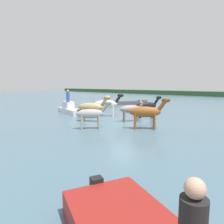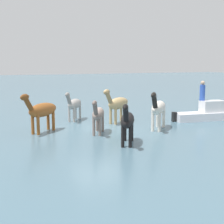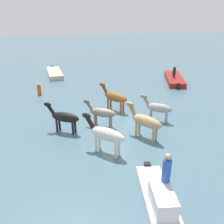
# 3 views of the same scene
# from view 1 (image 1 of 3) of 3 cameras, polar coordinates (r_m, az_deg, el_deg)

# --- Properties ---
(ground_plane) EXTENTS (161.06, 161.06, 0.00)m
(ground_plane) POSITION_cam_1_polar(r_m,az_deg,el_deg) (15.24, 2.79, -2.98)
(ground_plane) COLOR #476675
(horse_pinto_flank) EXTENTS (1.49, 2.11, 1.76)m
(horse_pinto_flank) POSITION_cam_1_polar(r_m,az_deg,el_deg) (15.55, 5.69, 0.83)
(horse_pinto_flank) COLOR gray
(horse_pinto_flank) RESTS_ON ground_plane
(horse_chestnut_trailing) EXTENTS (2.16, 2.16, 2.06)m
(horse_chestnut_trailing) POSITION_cam_1_polar(r_m,az_deg,el_deg) (17.99, -1.43, 2.31)
(horse_chestnut_trailing) COLOR silver
(horse_chestnut_trailing) RESTS_ON ground_plane
(horse_dark_mare) EXTENTS (2.39, 1.78, 2.03)m
(horse_dark_mare) POSITION_cam_1_polar(r_m,az_deg,el_deg) (15.50, -5.76, 1.34)
(horse_dark_mare) COLOR tan
(horse_dark_mare) RESTS_ON ground_plane
(horse_gray_outer) EXTENTS (1.74, 2.02, 1.80)m
(horse_gray_outer) POSITION_cam_1_polar(r_m,az_deg,el_deg) (12.87, -5.88, -0.52)
(horse_gray_outer) COLOR #9E9993
(horse_gray_outer) RESTS_ON ground_plane
(horse_mid_herd) EXTENTS (1.62, 2.23, 1.87)m
(horse_mid_herd) POSITION_cam_1_polar(r_m,az_deg,el_deg) (17.66, 9.93, 1.77)
(horse_mid_herd) COLOR black
(horse_mid_herd) RESTS_ON ground_plane
(horse_rear_stallion) EXTENTS (2.29, 1.95, 2.03)m
(horse_rear_stallion) POSITION_cam_1_polar(r_m,az_deg,el_deg) (12.94, 9.76, 0.02)
(horse_rear_stallion) COLOR brown
(horse_rear_stallion) RESTS_ON ground_plane
(boat_dinghy_port) EXTENTS (4.16, 1.73, 1.32)m
(boat_dinghy_port) POSITION_cam_1_polar(r_m,az_deg,el_deg) (20.68, -11.97, 0.54)
(boat_dinghy_port) COLOR silver
(boat_dinghy_port) RESTS_ON ground_plane
(boat_motor_center) EXTENTS (3.62, 4.94, 0.75)m
(boat_motor_center) POSITION_cam_1_polar(r_m,az_deg,el_deg) (29.26, 3.10, 2.51)
(boat_motor_center) COLOR #4C4C51
(boat_motor_center) RESTS_ON ground_plane
(person_boatman_standing) EXTENTS (0.32, 0.32, 1.19)m
(person_boatman_standing) POSITION_cam_1_polar(r_m,az_deg,el_deg) (20.31, -12.46, 4.40)
(person_boatman_standing) COLOR #2D51B2
(person_boatman_standing) RESTS_ON boat_dinghy_port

